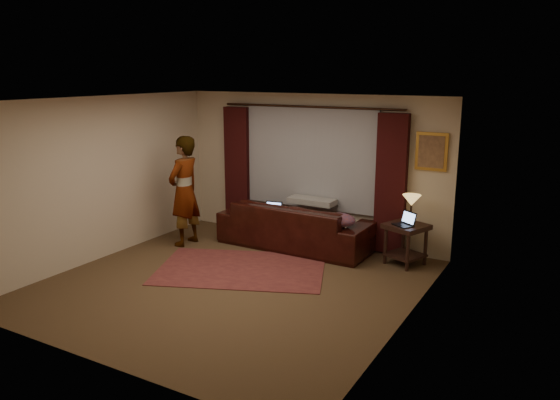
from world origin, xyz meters
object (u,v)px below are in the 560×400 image
(sofa, at_px, (296,217))
(laptop_table, at_px, (403,219))
(end_table, at_px, (405,244))
(person, at_px, (184,191))
(laptop_sofa, at_px, (272,209))
(tiffany_lamp, at_px, (411,209))

(sofa, relative_size, laptop_table, 8.16)
(end_table, bearing_deg, person, -166.35)
(laptop_table, relative_size, person, 0.17)
(laptop_sofa, bearing_deg, laptop_table, -7.53)
(sofa, relative_size, person, 1.39)
(sofa, relative_size, end_table, 4.04)
(laptop_sofa, relative_size, person, 0.17)
(tiffany_lamp, relative_size, person, 0.24)
(laptop_sofa, distance_m, person, 1.54)
(sofa, distance_m, tiffany_lamp, 1.99)
(laptop_table, bearing_deg, end_table, 112.06)
(tiffany_lamp, distance_m, person, 3.82)
(sofa, xyz_separation_m, laptop_table, (1.90, -0.05, 0.23))
(sofa, xyz_separation_m, tiffany_lamp, (1.95, 0.14, 0.35))
(sofa, height_order, person, person)
(tiffany_lamp, bearing_deg, laptop_table, -107.22)
(laptop_sofa, bearing_deg, person, -162.00)
(tiffany_lamp, height_order, laptop_table, tiffany_lamp)
(sofa, xyz_separation_m, end_table, (1.92, 0.06, -0.21))
(laptop_table, height_order, person, person)
(end_table, xyz_separation_m, laptop_table, (-0.02, -0.12, 0.44))
(laptop_sofa, height_order, person, person)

